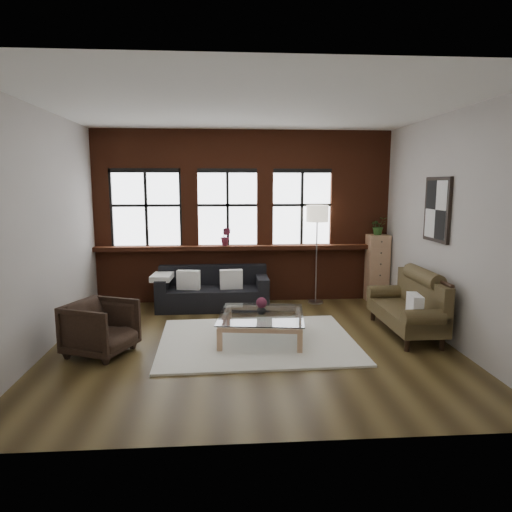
{
  "coord_description": "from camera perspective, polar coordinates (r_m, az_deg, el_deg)",
  "views": [
    {
      "loc": [
        -0.39,
        -6.13,
        2.22
      ],
      "look_at": [
        0.1,
        0.6,
        1.15
      ],
      "focal_mm": 32.0,
      "sensor_mm": 36.0,
      "label": 1
    }
  ],
  "objects": [
    {
      "name": "vintage_settee",
      "position": [
        7.15,
        18.17,
        -5.84
      ],
      "size": [
        0.74,
        1.66,
        0.88
      ],
      "primitive_type": null,
      "color": "#4C3E23",
      "rests_on": "floor"
    },
    {
      "name": "pillow_settee",
      "position": [
        6.64,
        19.22,
        -6.0
      ],
      "size": [
        0.19,
        0.4,
        0.34
      ],
      "primitive_type": "cube",
      "rotation": [
        0.0,
        0.0,
        -0.13
      ],
      "color": "white",
      "rests_on": "vintage_settee"
    },
    {
      "name": "coffee_table",
      "position": [
        6.61,
        0.69,
        -8.9
      ],
      "size": [
        1.33,
        1.33,
        0.4
      ],
      "primitive_type": null,
      "rotation": [
        0.0,
        0.0,
        -0.13
      ],
      "color": "tan",
      "rests_on": "shag_rug"
    },
    {
      "name": "wall_right",
      "position": [
        6.91,
        22.9,
        3.16
      ],
      "size": [
        0.0,
        5.0,
        5.0
      ],
      "primitive_type": "plane",
      "rotation": [
        1.57,
        0.0,
        -1.57
      ],
      "color": "#B5AFA9",
      "rests_on": "ground"
    },
    {
      "name": "dark_sofa",
      "position": [
        8.25,
        -5.42,
        -4.08
      ],
      "size": [
        1.98,
        0.8,
        0.72
      ],
      "primitive_type": null,
      "color": "black",
      "rests_on": "floor"
    },
    {
      "name": "drawer_chest",
      "position": [
        9.0,
        14.85,
        -1.44
      ],
      "size": [
        0.39,
        0.39,
        1.27
      ],
      "primitive_type": "cube",
      "color": "tan",
      "rests_on": "floor"
    },
    {
      "name": "brick_backwall",
      "position": [
        8.6,
        -1.55,
        4.87
      ],
      "size": [
        5.5,
        0.12,
        3.2
      ],
      "primitive_type": null,
      "color": "#5C2815",
      "rests_on": "floor"
    },
    {
      "name": "floor_lamp",
      "position": [
        8.52,
        7.57,
        0.64
      ],
      "size": [
        0.4,
        0.4,
        1.98
      ],
      "primitive_type": null,
      "color": "#A5A5A8",
      "rests_on": "floor"
    },
    {
      "name": "armchair",
      "position": [
        6.38,
        -18.84,
        -8.5
      ],
      "size": [
        1.01,
        1.0,
        0.71
      ],
      "primitive_type": "imported",
      "rotation": [
        0.0,
        0.0,
        1.17
      ],
      "color": "black",
      "rests_on": "floor"
    },
    {
      "name": "pillow_a",
      "position": [
        8.13,
        -8.44,
        -2.97
      ],
      "size": [
        0.42,
        0.2,
        0.34
      ],
      "primitive_type": "cube",
      "rotation": [
        0.0,
        0.0,
        -0.16
      ],
      "color": "white",
      "rests_on": "dark_sofa"
    },
    {
      "name": "window_left",
      "position": [
        8.71,
        -13.53,
        5.67
      ],
      "size": [
        1.38,
        0.1,
        1.5
      ],
      "primitive_type": null,
      "color": "black",
      "rests_on": "brick_backwall"
    },
    {
      "name": "floor",
      "position": [
        6.53,
        -0.51,
        -10.86
      ],
      "size": [
        5.5,
        5.5,
        0.0
      ],
      "primitive_type": "plane",
      "color": "#3C2D16",
      "rests_on": "ground"
    },
    {
      "name": "flowers",
      "position": [
        6.51,
        0.7,
        -5.85
      ],
      "size": [
        0.15,
        0.15,
        0.15
      ],
      "primitive_type": "sphere",
      "color": "maroon",
      "rests_on": "vase"
    },
    {
      "name": "sill_plant",
      "position": [
        8.51,
        -3.81,
        2.45
      ],
      "size": [
        0.23,
        0.2,
        0.34
      ],
      "primitive_type": "imported",
      "rotation": [
        0.0,
        0.0,
        -0.32
      ],
      "color": "maroon",
      "rests_on": "sill_ledge"
    },
    {
      "name": "wall_front",
      "position": [
        3.7,
        1.91,
        -0.63
      ],
      "size": [
        5.5,
        0.0,
        5.5
      ],
      "primitive_type": "plane",
      "rotation": [
        -1.57,
        0.0,
        0.0
      ],
      "color": "#B5AFA9",
      "rests_on": "ground"
    },
    {
      "name": "window_mid",
      "position": [
        8.59,
        -3.57,
        5.86
      ],
      "size": [
        1.38,
        0.1,
        1.5
      ],
      "primitive_type": null,
      "color": "black",
      "rests_on": "brick_backwall"
    },
    {
      "name": "ceiling",
      "position": [
        6.22,
        -0.55,
        18.08
      ],
      "size": [
        5.5,
        5.5,
        0.0
      ],
      "primitive_type": "plane",
      "rotation": [
        3.14,
        0.0,
        0.0
      ],
      "color": "white",
      "rests_on": "ground"
    },
    {
      "name": "pillow_b",
      "position": [
        8.11,
        -3.12,
        -2.92
      ],
      "size": [
        0.41,
        0.17,
        0.34
      ],
      "primitive_type": "cube",
      "rotation": [
        0.0,
        0.0,
        0.06
      ],
      "color": "white",
      "rests_on": "dark_sofa"
    },
    {
      "name": "vase",
      "position": [
        6.53,
        0.7,
        -6.69
      ],
      "size": [
        0.17,
        0.17,
        0.14
      ],
      "primitive_type": "imported",
      "rotation": [
        0.0,
        0.0,
        -0.44
      ],
      "color": "#B2B2B2",
      "rests_on": "coffee_table"
    },
    {
      "name": "potted_plant_top",
      "position": [
        8.9,
        15.06,
        3.65
      ],
      "size": [
        0.33,
        0.3,
        0.34
      ],
      "primitive_type": "imported",
      "rotation": [
        0.0,
        0.0,
        0.12
      ],
      "color": "#2D5923",
      "rests_on": "drawer_chest"
    },
    {
      "name": "wall_back",
      "position": [
        8.66,
        -1.57,
        4.9
      ],
      "size": [
        5.5,
        0.0,
        5.5
      ],
      "primitive_type": "plane",
      "rotation": [
        1.57,
        0.0,
        0.0
      ],
      "color": "#B5AFA9",
      "rests_on": "ground"
    },
    {
      "name": "sill_ledge",
      "position": [
        8.57,
        -1.51,
        1.09
      ],
      "size": [
        5.5,
        0.3,
        0.08
      ],
      "primitive_type": "cube",
      "color": "#5C2815",
      "rests_on": "brick_backwall"
    },
    {
      "name": "window_right",
      "position": [
        8.72,
        5.72,
        5.88
      ],
      "size": [
        1.38,
        0.1,
        1.5
      ],
      "primitive_type": null,
      "color": "black",
      "rests_on": "brick_backwall"
    },
    {
      "name": "wall_poster",
      "position": [
        7.15,
        21.72,
        5.41
      ],
      "size": [
        0.05,
        0.74,
        0.94
      ],
      "primitive_type": null,
      "color": "black",
      "rests_on": "wall_right"
    },
    {
      "name": "shag_rug",
      "position": [
        6.59,
        0.13,
        -10.53
      ],
      "size": [
        2.79,
        2.22,
        0.03
      ],
      "primitive_type": "cube",
      "rotation": [
        0.0,
        0.0,
        0.03
      ],
      "color": "white",
      "rests_on": "floor"
    },
    {
      "name": "wall_left",
      "position": [
        6.6,
        -25.13,
        2.77
      ],
      "size": [
        0.0,
        5.0,
        5.0
      ],
      "primitive_type": "plane",
      "rotation": [
        1.57,
        0.0,
        1.57
      ],
      "color": "#B5AFA9",
      "rests_on": "ground"
    }
  ]
}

